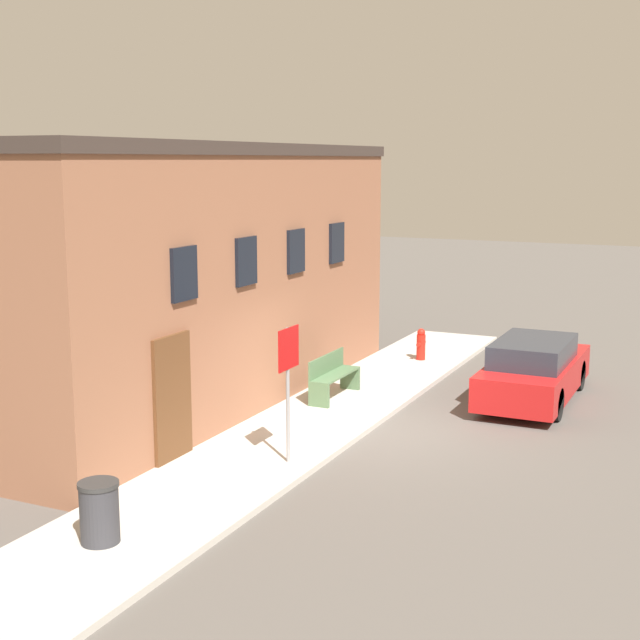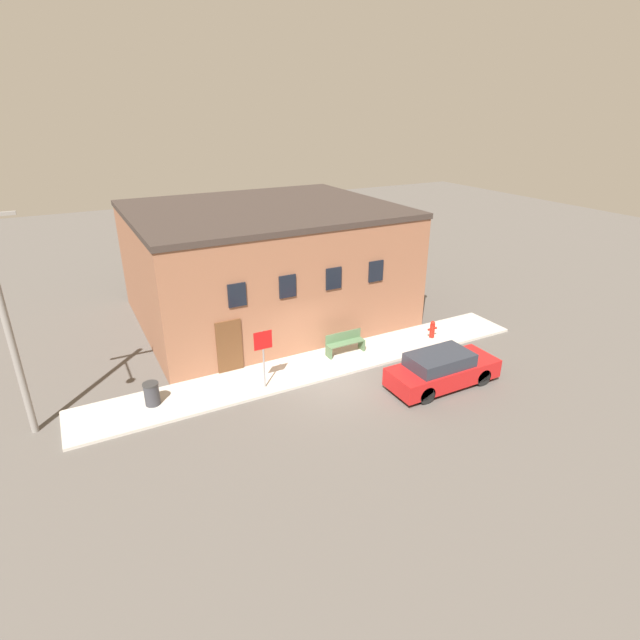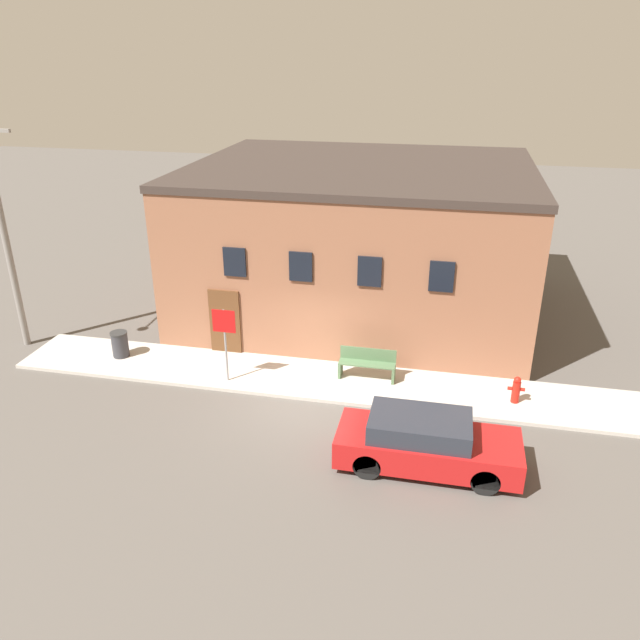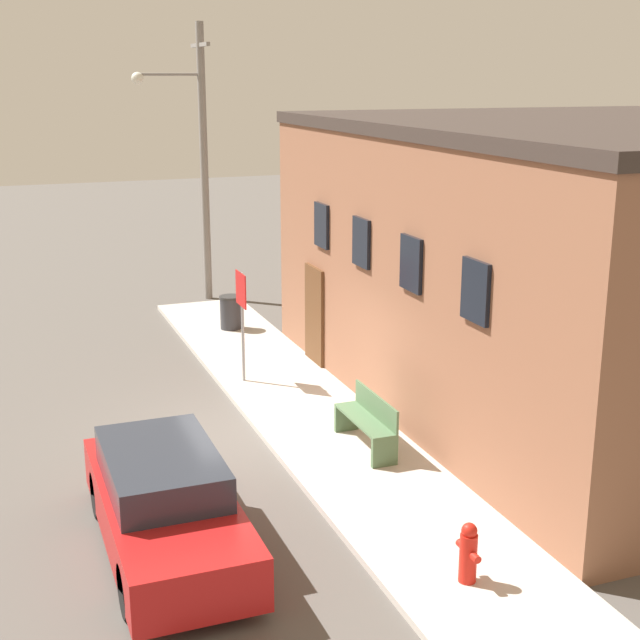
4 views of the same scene
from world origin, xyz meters
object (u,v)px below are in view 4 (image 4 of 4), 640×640
at_px(bench, 368,421).
at_px(parked_car, 165,504).
at_px(utility_pole, 198,151).
at_px(trash_bin, 231,312).
at_px(fire_hydrant, 468,552).
at_px(stop_sign, 242,306).

height_order(bench, parked_car, parked_car).
height_order(utility_pole, parked_car, utility_pole).
bearing_deg(trash_bin, fire_hydrant, -1.28).
relative_size(stop_sign, utility_pole, 0.30).
distance_m(fire_hydrant, parked_car, 3.99).
xyz_separation_m(fire_hydrant, trash_bin, (-12.01, 0.27, 0.02)).
relative_size(fire_hydrant, stop_sign, 0.35).
relative_size(fire_hydrant, trash_bin, 0.96).
bearing_deg(fire_hydrant, bench, 173.10).
relative_size(trash_bin, utility_pole, 0.11).
distance_m(fire_hydrant, bench, 4.23).
distance_m(fire_hydrant, utility_pole, 16.05).
xyz_separation_m(trash_bin, parked_car, (9.73, -3.53, 0.13)).
relative_size(trash_bin, parked_car, 0.19).
bearing_deg(bench, trash_bin, -178.25).
xyz_separation_m(fire_hydrant, stop_sign, (-8.18, -0.51, 1.19)).
bearing_deg(parked_car, fire_hydrant, 55.07).
xyz_separation_m(fire_hydrant, utility_pole, (-15.63, 0.44, 3.63)).
bearing_deg(trash_bin, parked_car, -19.96).
bearing_deg(bench, fire_hydrant, -6.90).
xyz_separation_m(fire_hydrant, bench, (-4.19, 0.51, 0.07)).
height_order(stop_sign, utility_pole, utility_pole).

